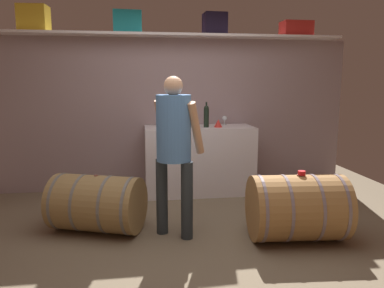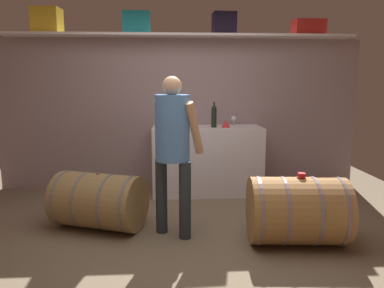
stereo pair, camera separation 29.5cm
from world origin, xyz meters
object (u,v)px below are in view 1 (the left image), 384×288
wine_bottle_dark (206,116)px  wine_glass (225,119)px  toolcase_teal (127,22)px  toolcase_black (215,24)px  tasting_cup (302,173)px  wine_barrel_far (97,203)px  winemaker_pouring (174,140)px  red_funnel (218,123)px  work_cabinet (199,160)px  wine_barrel_near (297,208)px  wine_bottle_amber (170,116)px  toolcase_yellow (34,19)px  toolcase_red (296,29)px

wine_bottle_dark → wine_glass: 0.38m
toolcase_teal → toolcase_black: bearing=-3.5°
wine_glass → tasting_cup: bearing=-79.8°
wine_barrel_far → winemaker_pouring: (0.76, -0.23, 0.66)m
toolcase_black → winemaker_pouring: 2.18m
wine_barrel_far → toolcase_teal: bearing=97.0°
wine_glass → red_funnel: bearing=-119.9°
toolcase_black → work_cabinet: (-0.24, -0.20, -1.81)m
wine_barrel_far → wine_bottle_dark: bearing=59.6°
wine_glass → wine_barrel_near: wine_glass is taller
toolcase_black → red_funnel: 1.33m
wine_bottle_dark → wine_bottle_amber: 0.48m
wine_barrel_far → red_funnel: bearing=56.0°
red_funnel → tasting_cup: bearing=-73.2°
toolcase_black → red_funnel: toolcase_black is taller
winemaker_pouring → work_cabinet: bearing=106.4°
toolcase_teal → red_funnel: 1.76m
toolcase_teal → wine_bottle_amber: size_ratio=1.04×
toolcase_black → wine_barrel_far: toolcase_black is taller
toolcase_yellow → toolcase_red: (3.45, 0.00, -0.06)m
toolcase_teal → winemaker_pouring: size_ratio=0.23×
work_cabinet → wine_barrel_near: size_ratio=1.57×
toolcase_yellow → tasting_cup: (2.78, -1.85, -1.62)m
toolcase_black → winemaker_pouring: (-0.70, -1.59, -1.31)m
toolcase_black → wine_barrel_near: size_ratio=0.32×
wine_bottle_dark → toolcase_black: bearing=60.5°
wine_bottle_dark → work_cabinet: bearing=139.1°
red_funnel → wine_barrel_far: bearing=-143.8°
wine_bottle_amber → toolcase_red: bearing=9.4°
toolcase_red → tasting_cup: (-0.68, -1.85, -1.57)m
red_funnel → wine_barrel_near: bearing=-74.1°
toolcase_red → wine_barrel_near: 2.75m
wine_glass → tasting_cup: (0.33, -1.81, -0.34)m
winemaker_pouring → wine_bottle_amber: bearing=121.9°
toolcase_black → wine_barrel_near: 2.72m
wine_bottle_dark → winemaker_pouring: bearing=-112.6°
wine_barrel_near → wine_bottle_dark: bearing=115.2°
toolcase_red → winemaker_pouring: (-1.85, -1.59, -1.27)m
tasting_cup → red_funnel: bearing=106.8°
work_cabinet → winemaker_pouring: winemaker_pouring is taller
toolcase_red → work_cabinet: bearing=-172.5°
wine_barrel_near → toolcase_black: bearing=107.9°
toolcase_black → wine_glass: bearing=-19.5°
wine_glass → tasting_cup: 1.87m
toolcase_teal → red_funnel: toolcase_teal is taller
red_funnel → tasting_cup: (0.47, -1.56, -0.31)m
toolcase_yellow → wine_bottle_amber: 2.09m
wine_bottle_dark → wine_barrel_far: bearing=-140.2°
toolcase_teal → winemaker_pouring: bearing=-77.6°
toolcase_black → wine_glass: toolcase_black is taller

